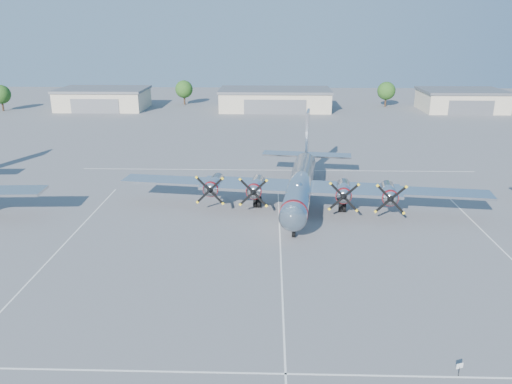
{
  "coord_description": "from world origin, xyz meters",
  "views": [
    {
      "loc": [
        -1.13,
        -48.55,
        21.25
      ],
      "look_at": [
        -2.68,
        4.93,
        3.2
      ],
      "focal_mm": 35.0,
      "sensor_mm": 36.0,
      "label": 1
    }
  ],
  "objects_px": {
    "hangar_east": "(461,100)",
    "tree_east": "(386,91)",
    "hangar_west": "(103,99)",
    "info_placard": "(460,367)",
    "tree_west": "(184,89)",
    "main_bomber_b29": "(300,204)",
    "tree_far_west": "(1,94)",
    "hangar_center": "(275,99)"
  },
  "relations": [
    {
      "from": "tree_west",
      "to": "info_placard",
      "type": "bearing_deg",
      "value": -72.17
    },
    {
      "from": "tree_west",
      "to": "info_placard",
      "type": "distance_m",
      "value": 117.59
    },
    {
      "from": "hangar_west",
      "to": "hangar_center",
      "type": "distance_m",
      "value": 45.0
    },
    {
      "from": "hangar_west",
      "to": "tree_far_west",
      "type": "xyz_separation_m",
      "value": [
        -25.0,
        -3.96,
        1.51
      ]
    },
    {
      "from": "hangar_west",
      "to": "hangar_center",
      "type": "bearing_deg",
      "value": -0.0
    },
    {
      "from": "hangar_east",
      "to": "tree_east",
      "type": "xyz_separation_m",
      "value": [
        -18.0,
        6.04,
        1.51
      ]
    },
    {
      "from": "hangar_center",
      "to": "hangar_east",
      "type": "distance_m",
      "value": 48.0
    },
    {
      "from": "hangar_center",
      "to": "hangar_east",
      "type": "height_order",
      "value": "same"
    },
    {
      "from": "hangar_west",
      "to": "info_placard",
      "type": "relative_size",
      "value": 23.59
    },
    {
      "from": "hangar_east",
      "to": "main_bomber_b29",
      "type": "xyz_separation_m",
      "value": [
        -45.31,
        -72.12,
        -2.71
      ]
    },
    {
      "from": "tree_east",
      "to": "hangar_east",
      "type": "bearing_deg",
      "value": -18.54
    },
    {
      "from": "hangar_west",
      "to": "tree_far_west",
      "type": "bearing_deg",
      "value": -170.99
    },
    {
      "from": "info_placard",
      "to": "hangar_west",
      "type": "bearing_deg",
      "value": 97.25
    },
    {
      "from": "main_bomber_b29",
      "to": "info_placard",
      "type": "height_order",
      "value": "main_bomber_b29"
    },
    {
      "from": "hangar_east",
      "to": "tree_west",
      "type": "bearing_deg",
      "value": 173.72
    },
    {
      "from": "hangar_east",
      "to": "tree_east",
      "type": "distance_m",
      "value": 19.04
    },
    {
      "from": "hangar_west",
      "to": "hangar_east",
      "type": "relative_size",
      "value": 1.1
    },
    {
      "from": "hangar_west",
      "to": "tree_far_west",
      "type": "height_order",
      "value": "tree_far_west"
    },
    {
      "from": "tree_far_west",
      "to": "main_bomber_b29",
      "type": "height_order",
      "value": "tree_far_west"
    },
    {
      "from": "hangar_west",
      "to": "hangar_east",
      "type": "distance_m",
      "value": 93.0
    },
    {
      "from": "hangar_east",
      "to": "hangar_center",
      "type": "bearing_deg",
      "value": -180.0
    },
    {
      "from": "hangar_center",
      "to": "info_placard",
      "type": "relative_size",
      "value": 29.85
    },
    {
      "from": "tree_west",
      "to": "main_bomber_b29",
      "type": "distance_m",
      "value": 84.91
    },
    {
      "from": "tree_far_west",
      "to": "tree_east",
      "type": "relative_size",
      "value": 1.0
    },
    {
      "from": "hangar_east",
      "to": "main_bomber_b29",
      "type": "relative_size",
      "value": 0.47
    },
    {
      "from": "hangar_west",
      "to": "tree_east",
      "type": "bearing_deg",
      "value": 4.6
    },
    {
      "from": "hangar_west",
      "to": "tree_east",
      "type": "distance_m",
      "value": 75.26
    },
    {
      "from": "tree_east",
      "to": "main_bomber_b29",
      "type": "distance_m",
      "value": 82.9
    },
    {
      "from": "main_bomber_b29",
      "to": "tree_east",
      "type": "bearing_deg",
      "value": 77.78
    },
    {
      "from": "hangar_center",
      "to": "tree_west",
      "type": "distance_m",
      "value": 26.3
    },
    {
      "from": "hangar_west",
      "to": "tree_west",
      "type": "xyz_separation_m",
      "value": [
        20.0,
        8.04,
        1.51
      ]
    },
    {
      "from": "hangar_east",
      "to": "info_placard",
      "type": "relative_size",
      "value": 21.5
    },
    {
      "from": "hangar_east",
      "to": "info_placard",
      "type": "height_order",
      "value": "hangar_east"
    },
    {
      "from": "tree_east",
      "to": "info_placard",
      "type": "xyz_separation_m",
      "value": [
        -19.01,
        -109.89,
        -3.55
      ]
    },
    {
      "from": "tree_west",
      "to": "tree_east",
      "type": "xyz_separation_m",
      "value": [
        55.0,
        -2.0,
        0.0
      ]
    },
    {
      "from": "hangar_east",
      "to": "tree_far_west",
      "type": "bearing_deg",
      "value": -178.08
    },
    {
      "from": "hangar_west",
      "to": "tree_east",
      "type": "relative_size",
      "value": 3.4
    },
    {
      "from": "hangar_east",
      "to": "info_placard",
      "type": "xyz_separation_m",
      "value": [
        -37.01,
        -103.85,
        -2.04
      ]
    },
    {
      "from": "hangar_center",
      "to": "main_bomber_b29",
      "type": "height_order",
      "value": "hangar_center"
    },
    {
      "from": "tree_far_west",
      "to": "info_placard",
      "type": "xyz_separation_m",
      "value": [
        80.99,
        -99.89,
        -3.55
      ]
    },
    {
      "from": "hangar_center",
      "to": "main_bomber_b29",
      "type": "distance_m",
      "value": 72.22
    },
    {
      "from": "tree_west",
      "to": "main_bomber_b29",
      "type": "height_order",
      "value": "tree_west"
    }
  ]
}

